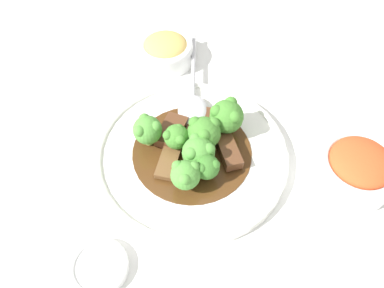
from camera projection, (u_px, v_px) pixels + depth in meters
ground_plane at (192, 157)px, 0.57m from camera, size 4.00×4.00×0.00m
main_plate at (192, 153)px, 0.56m from camera, size 0.29×0.29×0.02m
beef_strip_0 at (171, 131)px, 0.56m from camera, size 0.04×0.06×0.02m
beef_strip_1 at (199, 124)px, 0.57m from camera, size 0.04×0.07×0.01m
beef_strip_2 at (227, 147)px, 0.54m from camera, size 0.06×0.08×0.02m
beef_strip_3 at (168, 162)px, 0.53m from camera, size 0.03×0.06×0.01m
broccoli_floret_0 at (198, 152)px, 0.52m from camera, size 0.05×0.05×0.05m
broccoli_floret_1 at (204, 133)px, 0.53m from camera, size 0.05×0.05×0.05m
broccoli_floret_2 at (176, 139)px, 0.53m from camera, size 0.04×0.04×0.04m
broccoli_floret_3 at (207, 167)px, 0.50m from camera, size 0.04×0.04×0.04m
broccoli_floret_4 at (186, 175)px, 0.49m from camera, size 0.04×0.04×0.05m
broccoli_floret_5 at (227, 116)px, 0.55m from camera, size 0.05×0.05×0.06m
broccoli_floret_6 at (147, 130)px, 0.54m from camera, size 0.04×0.04×0.05m
serving_spoon at (193, 103)px, 0.60m from camera, size 0.07×0.23×0.01m
side_bowl_kimchi at (357, 168)px, 0.52m from camera, size 0.11×0.11×0.06m
side_bowl_appetizer at (166, 50)px, 0.68m from camera, size 0.10×0.10×0.05m
sauce_dish at (100, 267)px, 0.46m from camera, size 0.07×0.07×0.01m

